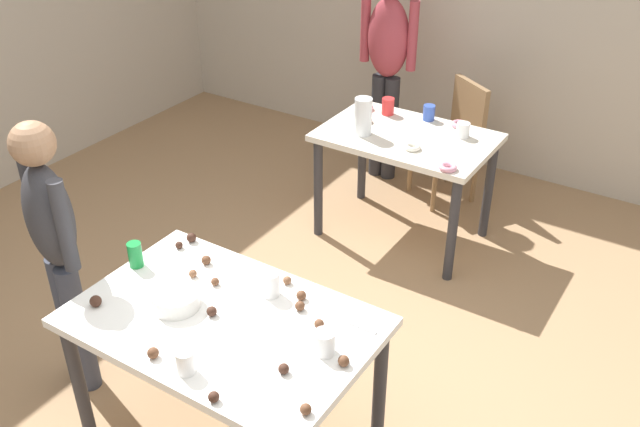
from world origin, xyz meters
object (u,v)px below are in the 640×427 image
(soda_can, at_px, (135,255))
(pitcher_far, at_px, (363,116))
(dining_table_far, at_px, (406,151))
(person_adult_far, at_px, (387,55))
(person_girl_near, at_px, (55,240))
(chair_far_table, at_px, (455,134))
(dining_table_near, at_px, (224,336))
(mixing_bowl, at_px, (176,299))

(soda_can, bearing_deg, pitcher_far, 84.75)
(dining_table_far, distance_m, soda_can, 2.01)
(person_adult_far, bearing_deg, person_girl_near, -94.58)
(chair_far_table, bearing_deg, pitcher_far, -109.31)
(dining_table_far, bearing_deg, soda_can, -101.84)
(chair_far_table, relative_size, pitcher_far, 3.62)
(dining_table_near, relative_size, person_girl_near, 0.87)
(person_adult_far, distance_m, pitcher_far, 0.89)
(dining_table_far, height_order, person_girl_near, person_girl_near)
(dining_table_far, xyz_separation_m, mixing_bowl, (-0.05, -2.08, 0.15))
(pitcher_far, bearing_deg, chair_far_table, 70.69)
(person_girl_near, distance_m, person_adult_far, 2.83)
(dining_table_far, xyz_separation_m, soda_can, (-0.41, -1.96, 0.17))
(dining_table_far, bearing_deg, mixing_bowl, -91.50)
(person_adult_far, height_order, mixing_bowl, person_adult_far)
(chair_far_table, bearing_deg, dining_table_near, -87.66)
(person_adult_far, relative_size, soda_can, 13.23)
(person_girl_near, distance_m, soda_can, 0.38)
(person_girl_near, height_order, mixing_bowl, person_girl_near)
(dining_table_near, relative_size, dining_table_far, 1.17)
(chair_far_table, height_order, mixing_bowl, chair_far_table)
(dining_table_far, distance_m, person_adult_far, 0.93)
(dining_table_near, distance_m, dining_table_far, 2.04)
(person_adult_far, relative_size, mixing_bowl, 7.74)
(mixing_bowl, bearing_deg, dining_table_near, 10.39)
(person_adult_far, bearing_deg, soda_can, -87.61)
(dining_table_far, relative_size, pitcher_far, 4.50)
(dining_table_far, height_order, pitcher_far, pitcher_far)
(person_adult_far, xyz_separation_m, pitcher_far, (0.28, -0.84, -0.11))
(dining_table_near, relative_size, soda_can, 10.34)
(dining_table_far, height_order, mixing_bowl, mixing_bowl)
(chair_far_table, relative_size, person_adult_far, 0.54)
(dining_table_near, xyz_separation_m, soda_can, (-0.57, 0.08, 0.16))
(dining_table_far, relative_size, soda_can, 8.86)
(soda_can, bearing_deg, person_girl_near, -153.95)
(dining_table_far, distance_m, mixing_bowl, 2.08)
(person_girl_near, height_order, soda_can, person_girl_near)
(dining_table_far, distance_m, chair_far_table, 0.72)
(chair_far_table, distance_m, mixing_bowl, 2.80)
(person_girl_near, bearing_deg, person_adult_far, 85.42)
(dining_table_far, xyz_separation_m, pitcher_far, (-0.24, -0.14, 0.23))
(person_adult_far, bearing_deg, mixing_bowl, -80.46)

